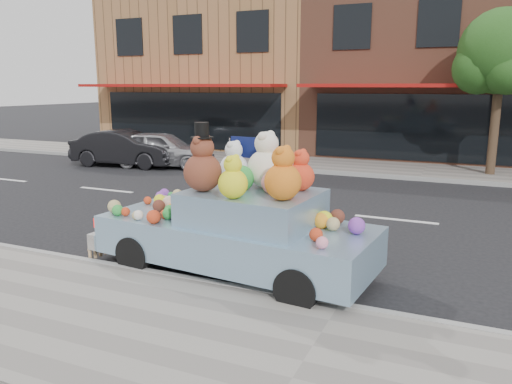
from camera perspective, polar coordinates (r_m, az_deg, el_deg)
The scene contains 11 objects.
ground at distance 11.43m, azimuth 15.68°, elevation -3.08°, with size 120.00×120.00×0.00m, color black.
near_sidewalk at distance 5.48m, azimuth 5.40°, elevation -19.20°, with size 60.00×3.00×0.12m, color gray.
far_sidewalk at distance 17.75m, azimuth 18.69°, elevation 2.24°, with size 60.00×3.00×0.12m, color gray.
near_kerb at distance 6.76m, azimuth 9.50°, elevation -12.91°, with size 60.00×0.12×0.13m, color gray.
far_kerb at distance 16.28m, azimuth 18.21°, elevation 1.44°, with size 60.00×0.12×0.13m, color gray.
storefront_left at distance 25.63m, azimuth -2.98°, elevation 13.73°, with size 10.00×9.80×7.30m.
storefront_mid at distance 23.00m, azimuth 20.59°, elevation 13.19°, with size 10.00×9.80×7.30m.
street_tree at distance 17.55m, azimuth 26.31°, elevation 13.47°, with size 3.00×2.70×5.22m.
car_silver at distance 18.40m, azimuth -10.77°, elevation 4.86°, with size 1.54×3.83×1.31m, color #AFAFB4.
car_dark at distance 18.89m, azimuth -14.69°, elevation 4.86°, with size 1.38×3.97×1.31m, color black.
art_car at distance 7.71m, azimuth -2.07°, elevation -3.56°, with size 4.63×2.16×2.38m.
Camera 1 is at (1.42, -10.97, 2.90)m, focal length 35.00 mm.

